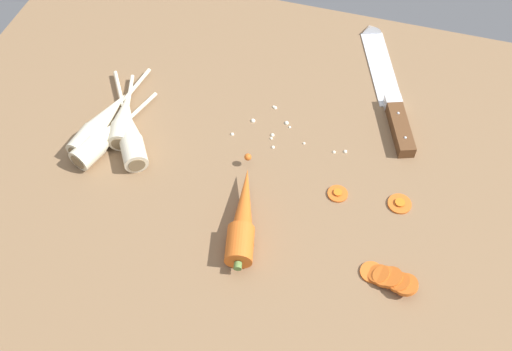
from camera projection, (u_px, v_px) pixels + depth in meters
ground_plane at (259, 179)px, 98.20cm from camera, size 120.00×90.00×4.00cm
chefs_knife at (386, 81)px, 108.19cm from camera, size 15.15×33.73×4.18cm
whole_carrot at (242, 217)px, 88.82cm from camera, size 7.71×20.85×4.20cm
parsnip_front at (104, 137)px, 98.40cm from camera, size 8.29×19.64×4.00cm
parsnip_mid_left at (101, 123)px, 100.33cm from camera, size 6.18×23.26×4.00cm
parsnip_mid_right at (124, 119)px, 100.81cm from camera, size 7.23×17.13×4.00cm
parsnip_back at (129, 131)px, 99.23cm from camera, size 15.02×21.08×4.00cm
carrot_slice_stack at (389, 278)px, 84.03cm from camera, size 8.50×4.88×2.89cm
carrot_slice_stray_near at (400, 204)px, 92.37cm from camera, size 3.83×3.83×0.70cm
carrot_slice_stray_mid at (338, 193)px, 93.57cm from camera, size 3.31×3.31×0.70cm
mince_crumbs at (280, 129)px, 101.59cm from camera, size 20.47×9.75×0.85cm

